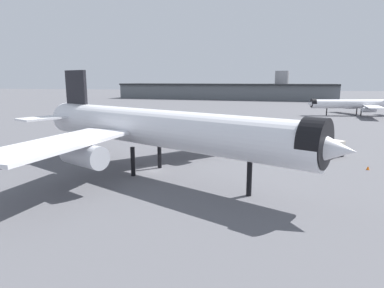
% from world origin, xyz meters
% --- Properties ---
extents(ground, '(900.00, 900.00, 0.00)m').
position_xyz_m(ground, '(0.00, 0.00, 0.00)').
color(ground, '#56565B').
extents(airliner_near_gate, '(53.30, 47.69, 16.29)m').
position_xyz_m(airliner_near_gate, '(1.40, -1.75, 7.18)').
color(airliner_near_gate, white).
rests_on(airliner_near_gate, ground).
extents(airliner_far_taxiway, '(40.30, 36.31, 10.77)m').
position_xyz_m(airliner_far_taxiway, '(53.62, 99.76, 4.74)').
color(airliner_far_taxiway, white).
rests_on(airliner_far_taxiway, ground).
extents(terminal_building, '(167.61, 43.87, 21.31)m').
position_xyz_m(terminal_building, '(-14.84, 210.65, 6.19)').
color(terminal_building, slate).
rests_on(terminal_building, ground).
extents(service_truck_front, '(5.35, 5.66, 3.00)m').
position_xyz_m(service_truck_front, '(30.33, 16.94, 1.59)').
color(service_truck_front, black).
rests_on(service_truck_front, ground).
extents(baggage_tug_wing, '(3.56, 2.81, 1.85)m').
position_xyz_m(baggage_tug_wing, '(-7.45, 30.73, 0.97)').
color(baggage_tug_wing, black).
rests_on(baggage_tug_wing, ground).
extents(traffic_cone_near_nose, '(0.53, 0.53, 0.66)m').
position_xyz_m(traffic_cone_near_nose, '(34.42, 8.30, 0.33)').
color(traffic_cone_near_nose, '#F2600C').
rests_on(traffic_cone_near_nose, ground).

